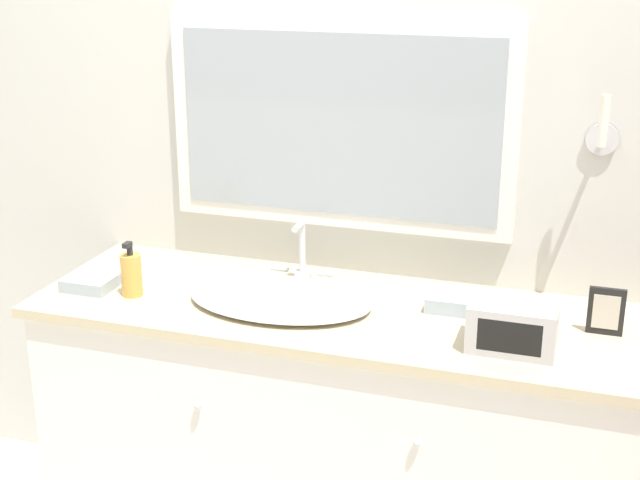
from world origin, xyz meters
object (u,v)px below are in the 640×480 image
soap_bottle (131,274)px  appliance_box (513,326)px  picture_frame (606,311)px  sink_basin (281,297)px

soap_bottle → appliance_box: bearing=-1.0°
appliance_box → picture_frame: (0.23, 0.17, 0.00)m
appliance_box → picture_frame: size_ratio=1.69×
appliance_box → picture_frame: 0.28m
appliance_box → soap_bottle: bearing=179.0°
picture_frame → appliance_box: bearing=-143.5°
sink_basin → soap_bottle: (-0.44, -0.08, 0.05)m
soap_bottle → appliance_box: 1.12m
sink_basin → picture_frame: size_ratio=4.12×
sink_basin → picture_frame: sink_basin is taller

